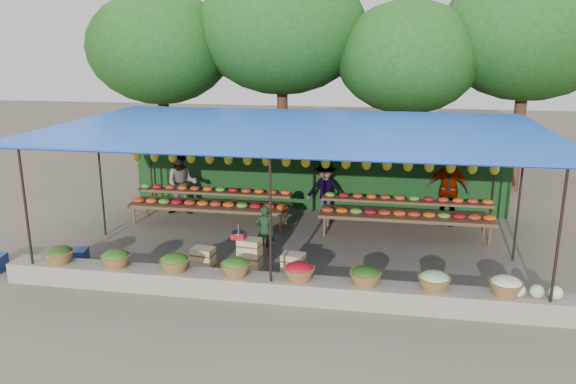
% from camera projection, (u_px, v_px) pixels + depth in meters
% --- Properties ---
extents(ground, '(60.00, 60.00, 0.00)m').
position_uv_depth(ground, '(296.00, 247.00, 13.10)').
color(ground, brown).
rests_on(ground, ground).
extents(stone_curb, '(10.60, 0.55, 0.40)m').
position_uv_depth(stone_curb, '(273.00, 288.00, 10.43)').
color(stone_curb, '#736D5C').
rests_on(stone_curb, ground).
extents(stall_canopy, '(10.80, 6.60, 2.82)m').
position_uv_depth(stall_canopy, '(297.00, 133.00, 12.47)').
color(stall_canopy, black).
rests_on(stall_canopy, ground).
extents(produce_baskets, '(8.98, 0.58, 0.34)m').
position_uv_depth(produce_baskets, '(267.00, 269.00, 10.35)').
color(produce_baskets, brown).
rests_on(produce_baskets, stone_curb).
extents(netting_backdrop, '(10.60, 0.06, 2.50)m').
position_uv_depth(netting_backdrop, '(315.00, 166.00, 15.77)').
color(netting_backdrop, '#194017').
rests_on(netting_backdrop, ground).
extents(tree_row, '(16.51, 5.50, 7.12)m').
position_uv_depth(tree_row, '(344.00, 40.00, 17.59)').
color(tree_row, '#371D14').
rests_on(tree_row, ground).
extents(fruit_table_left, '(4.21, 0.95, 0.93)m').
position_uv_depth(fruit_table_left, '(211.00, 201.00, 14.65)').
color(fruit_table_left, '#4B331E').
rests_on(fruit_table_left, ground).
extents(fruit_table_right, '(4.21, 0.95, 0.93)m').
position_uv_depth(fruit_table_right, '(406.00, 211.00, 13.80)').
color(fruit_table_right, '#4B331E').
rests_on(fruit_table_right, ground).
extents(crate_counter, '(2.39, 0.40, 0.77)m').
position_uv_depth(crate_counter, '(249.00, 260.00, 11.46)').
color(crate_counter, tan).
rests_on(crate_counter, ground).
extents(weighing_scale, '(0.29, 0.29, 0.31)m').
position_uv_depth(weighing_scale, '(238.00, 235.00, 11.36)').
color(weighing_scale, red).
rests_on(weighing_scale, crate_counter).
extents(vendor_seated, '(0.47, 0.35, 1.18)m').
position_uv_depth(vendor_seated, '(265.00, 231.00, 12.36)').
color(vendor_seated, '#173419').
rests_on(vendor_seated, ground).
extents(customer_left, '(0.96, 0.81, 1.73)m').
position_uv_depth(customer_left, '(182.00, 184.00, 15.42)').
color(customer_left, slate).
rests_on(customer_left, ground).
extents(customer_mid, '(1.02, 0.62, 1.54)m').
position_uv_depth(customer_mid, '(325.00, 190.00, 15.12)').
color(customer_mid, slate).
rests_on(customer_mid, ground).
extents(customer_right, '(1.17, 0.69, 1.88)m').
position_uv_depth(customer_right, '(448.00, 189.00, 14.52)').
color(customer_right, slate).
rests_on(customer_right, ground).
extents(blue_crate_back, '(0.62, 0.50, 0.32)m').
position_uv_depth(blue_crate_back, '(74.00, 257.00, 12.06)').
color(blue_crate_back, navy).
rests_on(blue_crate_back, ground).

